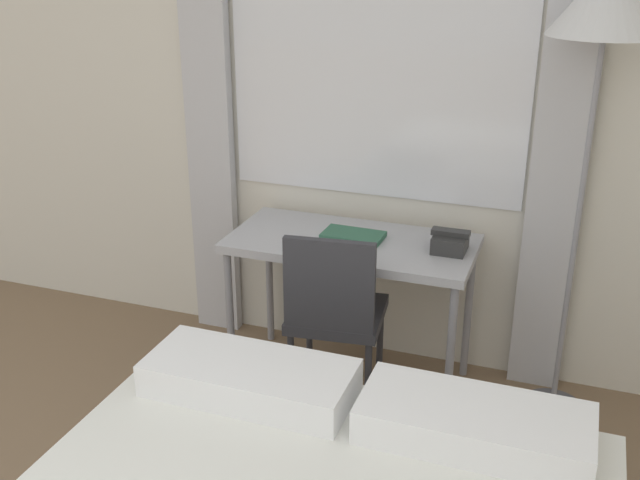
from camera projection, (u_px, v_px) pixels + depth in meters
wall_back_with_window at (357, 88)px, 3.50m from camera, size 5.70×0.13×2.70m
desk at (352, 253)px, 3.42m from camera, size 1.12×0.54×0.73m
desk_chair at (335, 310)px, 3.22m from camera, size 0.45×0.45×0.89m
standing_lamp at (606, 21)px, 2.78m from camera, size 0.43×0.43×1.95m
telephone at (450, 242)px, 3.26m from camera, size 0.17×0.16×0.10m
book at (353, 235)px, 3.41m from camera, size 0.28×0.16×0.02m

